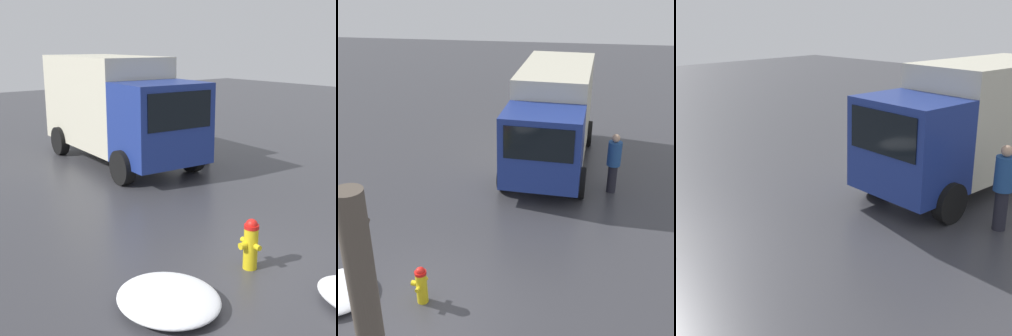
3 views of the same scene
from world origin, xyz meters
The scene contains 5 objects.
ground_plane centered at (0.00, 0.00, 0.00)m, with size 60.00×60.00×0.00m, color #38383D.
fire_hydrant centered at (0.00, 0.00, 0.43)m, with size 0.44×0.34×0.85m.
delivery_truck centered at (7.35, -2.20, 1.69)m, with size 6.32×2.85×3.14m.
pedestrian centered at (5.46, -4.09, 0.99)m, with size 0.40×0.40×1.82m.
snow_pile_curbside centered at (-0.08, 1.75, 0.13)m, with size 1.53×1.38×0.26m.
Camera 1 is at (-4.56, 5.32, 3.52)m, focal length 50.00 mm.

